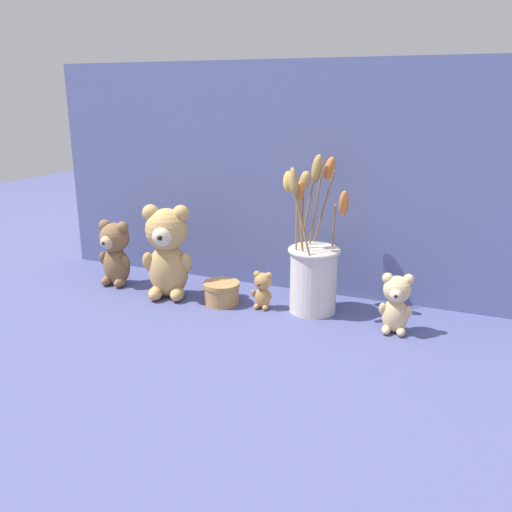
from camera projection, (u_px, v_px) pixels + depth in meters
ground_plane at (253, 308)px, 1.27m from camera, size 4.00×4.00×0.00m
backdrop_wall at (279, 179)px, 1.34m from camera, size 1.26×0.02×0.56m
teddy_bear_large at (167, 250)px, 1.31m from camera, size 0.13×0.12×0.23m
teddy_bear_medium at (115, 252)px, 1.40m from camera, size 0.09×0.09×0.17m
teddy_bear_small at (396, 302)px, 1.12m from camera, size 0.07×0.07×0.13m
teddy_bear_tiny at (263, 289)px, 1.26m from camera, size 0.05×0.05×0.09m
flower_vase at (313, 268)px, 1.23m from camera, size 0.15×0.16×0.36m
decorative_tin_tall at (221, 293)px, 1.29m from camera, size 0.09×0.09×0.05m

